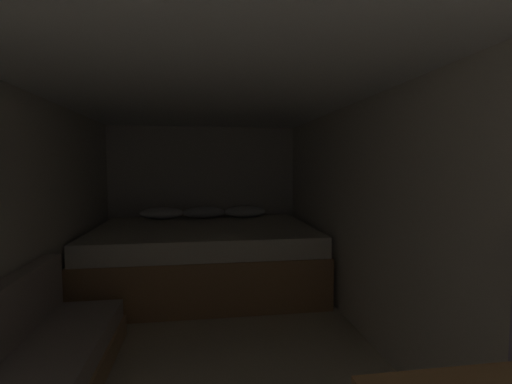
# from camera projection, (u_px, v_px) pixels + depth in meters

# --- Properties ---
(ground_plane) EXTENTS (7.36, 7.36, 0.00)m
(ground_plane) POSITION_uv_depth(u_px,v_px,m) (208.00, 367.00, 2.58)
(ground_plane) COLOR beige
(wall_back) EXTENTS (2.70, 0.05, 1.97)m
(wall_back) POSITION_uv_depth(u_px,v_px,m) (204.00, 197.00, 5.18)
(wall_back) COLOR beige
(wall_back) RESTS_ON ground
(wall_right) EXTENTS (0.05, 5.36, 1.97)m
(wall_right) POSITION_uv_depth(u_px,v_px,m) (386.00, 225.00, 2.70)
(wall_right) COLOR beige
(wall_right) RESTS_ON ground
(ceiling_slab) EXTENTS (2.70, 5.36, 0.05)m
(ceiling_slab) POSITION_uv_depth(u_px,v_px,m) (205.00, 80.00, 2.44)
(ceiling_slab) COLOR white
(ceiling_slab) RESTS_ON wall_left
(bed) EXTENTS (2.48, 1.82, 0.88)m
(bed) POSITION_uv_depth(u_px,v_px,m) (205.00, 256.00, 4.27)
(bed) COLOR #9E7247
(bed) RESTS_ON ground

